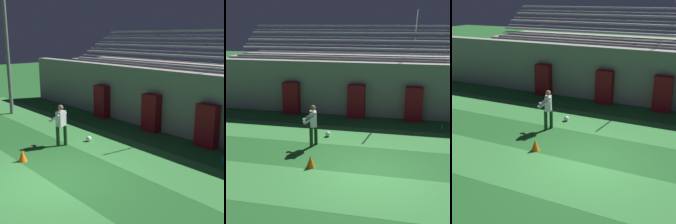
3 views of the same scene
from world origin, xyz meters
The scene contains 12 objects.
ground_plane centered at (0.00, 0.00, 0.00)m, with size 80.00×80.00×0.00m, color #236028.
turf_stripe_mid centered at (0.00, -1.41, 0.00)m, with size 28.00×2.29×0.01m, color #38843D.
turf_stripe_far centered at (0.00, 3.17, 0.00)m, with size 28.00×2.29×0.01m, color #38843D.
back_wall centered at (0.00, 6.50, 1.40)m, with size 24.00×0.60×2.80m, color #999691.
padding_pillar_gate_left centered at (-1.43, 5.95, 0.86)m, with size 0.86×0.44×1.71m, color maroon.
padding_pillar_gate_right centered at (1.43, 5.95, 0.86)m, with size 0.86×0.44×1.71m, color maroon.
padding_pillar_far_left centered at (-4.94, 5.95, 0.86)m, with size 0.86×0.44×1.71m, color maroon.
bleacher_stand centered at (0.00, 8.84, 1.50)m, with size 18.00×4.05×5.43m.
goalkeeper centered at (-2.50, 1.78, 0.95)m, with size 0.66×0.70×1.67m.
soccer_ball centered at (-2.18, 2.91, 0.11)m, with size 0.22×0.22×0.22m, color white.
traffic_cone centered at (-2.04, -0.13, 0.21)m, with size 0.30×0.30×0.42m, color orange.
water_bottle centered at (2.76, 4.90, 0.12)m, with size 0.07×0.07×0.24m, color #1E8CD8.
Camera 2 is at (0.91, -9.40, 4.75)m, focal length 50.00 mm.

